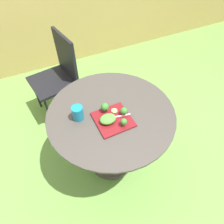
{
  "coord_description": "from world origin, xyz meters",
  "views": [
    {
      "loc": [
        -0.4,
        -0.84,
        1.75
      ],
      "look_at": [
        -0.01,
        -0.04,
        0.75
      ],
      "focal_mm": 30.72,
      "sensor_mm": 36.0,
      "label": 1
    }
  ],
  "objects_px": {
    "patio_chair": "(59,71)",
    "fork": "(118,116)",
    "salad_plate": "(113,119)",
    "drinking_glass": "(78,114)"
  },
  "relations": [
    {
      "from": "patio_chair",
      "to": "fork",
      "type": "height_order",
      "value": "patio_chair"
    },
    {
      "from": "patio_chair",
      "to": "salad_plate",
      "type": "bearing_deg",
      "value": -81.1
    },
    {
      "from": "salad_plate",
      "to": "drinking_glass",
      "type": "bearing_deg",
      "value": 149.11
    },
    {
      "from": "salad_plate",
      "to": "drinking_glass",
      "type": "xyz_separation_m",
      "value": [
        -0.21,
        0.13,
        0.04
      ]
    },
    {
      "from": "salad_plate",
      "to": "fork",
      "type": "distance_m",
      "value": 0.04
    },
    {
      "from": "patio_chair",
      "to": "fork",
      "type": "xyz_separation_m",
      "value": [
        0.19,
        -0.98,
        0.2
      ]
    },
    {
      "from": "patio_chair",
      "to": "drinking_glass",
      "type": "height_order",
      "value": "patio_chair"
    },
    {
      "from": "patio_chair",
      "to": "fork",
      "type": "relative_size",
      "value": 5.83
    },
    {
      "from": "salad_plate",
      "to": "fork",
      "type": "relative_size",
      "value": 1.59
    },
    {
      "from": "patio_chair",
      "to": "drinking_glass",
      "type": "bearing_deg",
      "value": -93.7
    }
  ]
}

